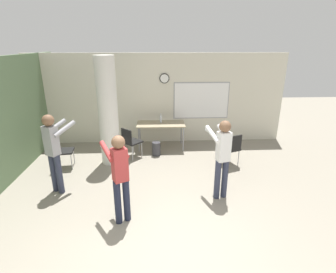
% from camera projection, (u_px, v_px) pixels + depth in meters
% --- Properties ---
extents(ground_plane, '(24.00, 24.00, 0.00)m').
position_uv_depth(ground_plane, '(164.00, 257.00, 3.97)').
color(ground_plane, gray).
extents(wall_back, '(8.00, 0.15, 2.80)m').
position_uv_depth(wall_back, '(158.00, 99.00, 8.26)').
color(wall_back, beige).
rests_on(wall_back, ground_plane).
extents(support_pillar, '(0.50, 0.50, 2.80)m').
position_uv_depth(support_pillar, '(108.00, 112.00, 6.70)').
color(support_pillar, silver).
rests_on(support_pillar, ground_plane).
extents(folding_table, '(1.43, 0.73, 0.78)m').
position_uv_depth(folding_table, '(161.00, 125.00, 7.91)').
color(folding_table, tan).
rests_on(folding_table, ground_plane).
extents(bottle_on_table, '(0.07, 0.07, 0.27)m').
position_uv_depth(bottle_on_table, '(161.00, 119.00, 7.97)').
color(bottle_on_table, silver).
rests_on(bottle_on_table, folding_table).
extents(waste_bin, '(0.24, 0.24, 0.39)m').
position_uv_depth(waste_bin, '(156.00, 149.00, 7.54)').
color(waste_bin, '#38383D').
rests_on(waste_bin, ground_plane).
extents(chair_mid_room, '(0.57, 0.57, 0.87)m').
position_uv_depth(chair_mid_room, '(231.00, 147.00, 6.81)').
color(chair_mid_room, black).
rests_on(chair_mid_room, ground_plane).
extents(chair_table_left, '(0.62, 0.62, 0.87)m').
position_uv_depth(chair_table_left, '(130.00, 140.00, 7.28)').
color(chair_table_left, black).
rests_on(chair_table_left, ground_plane).
extents(chair_by_left_wall, '(0.49, 0.49, 0.87)m').
position_uv_depth(chair_by_left_wall, '(61.00, 149.00, 6.69)').
color(chair_by_left_wall, black).
rests_on(chair_by_left_wall, ground_plane).
extents(person_watching_back, '(0.61, 0.70, 1.74)m').
position_uv_depth(person_watching_back, '(54.00, 148.00, 5.42)').
color(person_watching_back, '#2D3347').
rests_on(person_watching_back, ground_plane).
extents(person_playing_front, '(0.56, 0.67, 1.65)m').
position_uv_depth(person_playing_front, '(120.00, 173.00, 4.48)').
color(person_playing_front, '#1E2338').
rests_on(person_playing_front, ground_plane).
extents(person_playing_side, '(0.48, 0.66, 1.68)m').
position_uv_depth(person_playing_side, '(222.00, 154.00, 5.22)').
color(person_playing_side, '#2D3347').
rests_on(person_playing_side, ground_plane).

